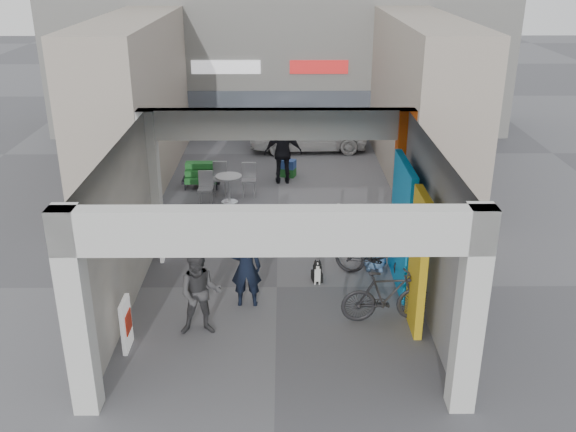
{
  "coord_description": "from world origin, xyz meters",
  "views": [
    {
      "loc": [
        0.16,
        -12.44,
        6.86
      ],
      "look_at": [
        0.25,
        1.0,
        1.28
      ],
      "focal_mm": 40.0,
      "sensor_mm": 36.0,
      "label": 1
    }
  ],
  "objects_px": {
    "border_collie": "(317,273)",
    "cafe_set": "(226,187)",
    "bicycle_front": "(380,256)",
    "man_crates": "(283,153)",
    "man_with_dog": "(246,267)",
    "bicycle_rear": "(387,296)",
    "white_van": "(309,131)",
    "man_elderly": "(376,239)",
    "produce_stand": "(202,178)",
    "man_back_turned": "(200,294)"
  },
  "relations": [
    {
      "from": "produce_stand",
      "to": "bicycle_rear",
      "type": "bearing_deg",
      "value": -45.23
    },
    {
      "from": "bicycle_front",
      "to": "man_back_turned",
      "type": "bearing_deg",
      "value": 146.06
    },
    {
      "from": "man_with_dog",
      "to": "man_crates",
      "type": "height_order",
      "value": "man_crates"
    },
    {
      "from": "bicycle_rear",
      "to": "border_collie",
      "type": "bearing_deg",
      "value": 34.92
    },
    {
      "from": "border_collie",
      "to": "man_back_turned",
      "type": "distance_m",
      "value": 3.14
    },
    {
      "from": "cafe_set",
      "to": "bicycle_front",
      "type": "distance_m",
      "value": 6.38
    },
    {
      "from": "white_van",
      "to": "produce_stand",
      "type": "bearing_deg",
      "value": 136.73
    },
    {
      "from": "produce_stand",
      "to": "man_crates",
      "type": "bearing_deg",
      "value": 23.78
    },
    {
      "from": "cafe_set",
      "to": "man_with_dog",
      "type": "bearing_deg",
      "value": -81.3
    },
    {
      "from": "border_collie",
      "to": "man_crates",
      "type": "relative_size",
      "value": 0.29
    },
    {
      "from": "border_collie",
      "to": "cafe_set",
      "type": "bearing_deg",
      "value": 104.56
    },
    {
      "from": "bicycle_front",
      "to": "border_collie",
      "type": "bearing_deg",
      "value": 122.61
    },
    {
      "from": "produce_stand",
      "to": "man_back_turned",
      "type": "distance_m",
      "value": 8.31
    },
    {
      "from": "man_elderly",
      "to": "white_van",
      "type": "xyz_separation_m",
      "value": [
        -1.18,
        9.63,
        -0.02
      ]
    },
    {
      "from": "white_van",
      "to": "bicycle_front",
      "type": "bearing_deg",
      "value": -175.89
    },
    {
      "from": "cafe_set",
      "to": "man_back_turned",
      "type": "distance_m",
      "value": 7.28
    },
    {
      "from": "cafe_set",
      "to": "produce_stand",
      "type": "distance_m",
      "value": 1.28
    },
    {
      "from": "bicycle_front",
      "to": "man_crates",
      "type": "bearing_deg",
      "value": 43.99
    },
    {
      "from": "man_crates",
      "to": "man_with_dog",
      "type": "bearing_deg",
      "value": 82.16
    },
    {
      "from": "white_van",
      "to": "man_back_turned",
      "type": "bearing_deg",
      "value": 165.72
    },
    {
      "from": "produce_stand",
      "to": "man_crates",
      "type": "relative_size",
      "value": 0.59
    },
    {
      "from": "man_elderly",
      "to": "bicycle_rear",
      "type": "relative_size",
      "value": 0.83
    },
    {
      "from": "border_collie",
      "to": "bicycle_rear",
      "type": "xyz_separation_m",
      "value": [
        1.29,
        -1.6,
        0.32
      ]
    },
    {
      "from": "man_back_turned",
      "to": "man_elderly",
      "type": "xyz_separation_m",
      "value": [
        3.69,
        2.68,
        -0.1
      ]
    },
    {
      "from": "man_with_dog",
      "to": "man_crates",
      "type": "bearing_deg",
      "value": -96.41
    },
    {
      "from": "bicycle_front",
      "to": "white_van",
      "type": "distance_m",
      "value": 10.19
    },
    {
      "from": "border_collie",
      "to": "man_elderly",
      "type": "xyz_separation_m",
      "value": [
        1.37,
        0.66,
        0.53
      ]
    },
    {
      "from": "bicycle_front",
      "to": "bicycle_rear",
      "type": "distance_m",
      "value": 1.78
    },
    {
      "from": "bicycle_rear",
      "to": "man_with_dog",
      "type": "bearing_deg",
      "value": 73.21
    },
    {
      "from": "cafe_set",
      "to": "white_van",
      "type": "xyz_separation_m",
      "value": [
        2.65,
        5.05,
        0.38
      ]
    },
    {
      "from": "produce_stand",
      "to": "man_back_turned",
      "type": "xyz_separation_m",
      "value": [
        0.97,
        -8.23,
        0.55
      ]
    },
    {
      "from": "man_crates",
      "to": "bicycle_front",
      "type": "xyz_separation_m",
      "value": [
        2.15,
        -6.46,
        -0.45
      ]
    },
    {
      "from": "man_with_dog",
      "to": "man_elderly",
      "type": "distance_m",
      "value": 3.31
    },
    {
      "from": "man_crates",
      "to": "bicycle_front",
      "type": "bearing_deg",
      "value": 106.34
    },
    {
      "from": "man_elderly",
      "to": "man_back_turned",
      "type": "bearing_deg",
      "value": -139.54
    },
    {
      "from": "bicycle_rear",
      "to": "man_crates",
      "type": "bearing_deg",
      "value": 9.96
    },
    {
      "from": "man_back_turned",
      "to": "produce_stand",
      "type": "bearing_deg",
      "value": 92.2
    },
    {
      "from": "white_van",
      "to": "bicycle_rear",
      "type": "bearing_deg",
      "value": -177.43
    },
    {
      "from": "white_van",
      "to": "man_elderly",
      "type": "bearing_deg",
      "value": -175.75
    },
    {
      "from": "man_elderly",
      "to": "white_van",
      "type": "bearing_deg",
      "value": 101.47
    },
    {
      "from": "produce_stand",
      "to": "bicycle_rear",
      "type": "relative_size",
      "value": 0.65
    },
    {
      "from": "man_elderly",
      "to": "cafe_set",
      "type": "bearing_deg",
      "value": 134.4
    },
    {
      "from": "produce_stand",
      "to": "bicycle_rear",
      "type": "xyz_separation_m",
      "value": [
        4.59,
        -7.82,
        0.24
      ]
    },
    {
      "from": "produce_stand",
      "to": "man_elderly",
      "type": "relative_size",
      "value": 0.78
    },
    {
      "from": "border_collie",
      "to": "man_with_dog",
      "type": "distance_m",
      "value": 1.91
    },
    {
      "from": "produce_stand",
      "to": "man_crates",
      "type": "xyz_separation_m",
      "value": [
        2.55,
        0.42,
        0.69
      ]
    },
    {
      "from": "border_collie",
      "to": "bicycle_front",
      "type": "xyz_separation_m",
      "value": [
        1.4,
        0.17,
        0.32
      ]
    },
    {
      "from": "cafe_set",
      "to": "man_crates",
      "type": "xyz_separation_m",
      "value": [
        1.72,
        1.4,
        0.65
      ]
    },
    {
      "from": "bicycle_front",
      "to": "cafe_set",
      "type": "bearing_deg",
      "value": 62.94
    },
    {
      "from": "produce_stand",
      "to": "man_with_dog",
      "type": "relative_size",
      "value": 0.68
    }
  ]
}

